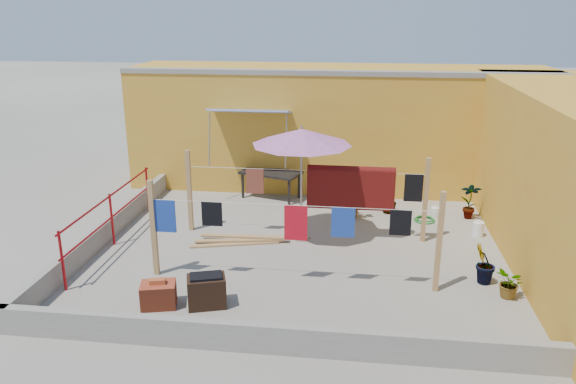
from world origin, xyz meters
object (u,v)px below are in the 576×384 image
(white_basin, at_px, (423,345))
(green_hose, at_px, (424,220))
(patio_umbrella, at_px, (302,138))
(outdoor_table, at_px, (271,174))
(brazier, at_px, (207,291))
(brick_stack, at_px, (159,295))
(water_jug_a, at_px, (478,229))
(plant_back_a, at_px, (352,203))
(water_jug_b, at_px, (435,213))

(white_basin, xyz_separation_m, green_hose, (0.55, 5.20, -0.01))
(patio_umbrella, bearing_deg, white_basin, -60.37)
(outdoor_table, height_order, green_hose, outdoor_table)
(brazier, bearing_deg, patio_umbrella, 67.78)
(brick_stack, relative_size, brazier, 0.90)
(white_basin, relative_size, green_hose, 0.94)
(brazier, xyz_separation_m, water_jug_a, (4.98, 3.64, -0.11))
(brazier, bearing_deg, plant_back_a, 63.13)
(outdoor_table, relative_size, green_hose, 3.44)
(brazier, xyz_separation_m, plant_back_a, (2.26, 4.47, 0.07))
(patio_umbrella, distance_m, outdoor_table, 3.21)
(patio_umbrella, bearing_deg, outdoor_table, 112.07)
(brick_stack, height_order, plant_back_a, plant_back_a)
(patio_umbrella, bearing_deg, water_jug_a, 9.48)
(brazier, relative_size, plant_back_a, 1.04)
(green_hose, bearing_deg, water_jug_a, -36.86)
(outdoor_table, xyz_separation_m, water_jug_b, (4.02, -1.03, -0.49))
(patio_umbrella, bearing_deg, plant_back_a, 54.64)
(water_jug_b, bearing_deg, plant_back_a, -176.68)
(outdoor_table, distance_m, green_hose, 4.00)
(patio_umbrella, height_order, outdoor_table, patio_umbrella)
(patio_umbrella, bearing_deg, brazier, -112.22)
(plant_back_a, bearing_deg, water_jug_b, 3.32)
(water_jug_a, relative_size, plant_back_a, 0.53)
(white_basin, relative_size, water_jug_b, 1.41)
(patio_umbrella, distance_m, brazier, 3.78)
(water_jug_a, height_order, plant_back_a, plant_back_a)
(patio_umbrella, bearing_deg, green_hose, 27.36)
(brick_stack, bearing_deg, outdoor_table, 80.55)
(outdoor_table, height_order, brazier, outdoor_table)
(brazier, distance_m, green_hose, 5.92)
(white_basin, xyz_separation_m, water_jug_b, (0.80, 5.37, 0.10))
(patio_umbrella, relative_size, brick_stack, 3.90)
(green_hose, bearing_deg, brazier, -131.75)
(patio_umbrella, bearing_deg, brick_stack, -122.71)
(brazier, xyz_separation_m, white_basin, (3.39, -0.79, -0.23))
(water_jug_a, xyz_separation_m, green_hose, (-1.04, 0.78, -0.13))
(brick_stack, bearing_deg, plant_back_a, 56.43)
(brazier, relative_size, water_jug_a, 1.96)
(outdoor_table, height_order, white_basin, outdoor_table)
(outdoor_table, bearing_deg, green_hose, -17.66)
(brick_stack, xyz_separation_m, white_basin, (4.17, -0.67, -0.17))
(water_jug_b, bearing_deg, patio_umbrella, -152.09)
(brazier, relative_size, white_basin, 1.57)
(water_jug_a, bearing_deg, plant_back_a, 162.94)
(patio_umbrella, distance_m, white_basin, 4.87)
(brazier, height_order, water_jug_b, brazier)
(white_basin, distance_m, plant_back_a, 5.38)
(outdoor_table, relative_size, water_jug_a, 4.56)
(water_jug_a, xyz_separation_m, water_jug_b, (-0.78, 0.94, -0.02))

